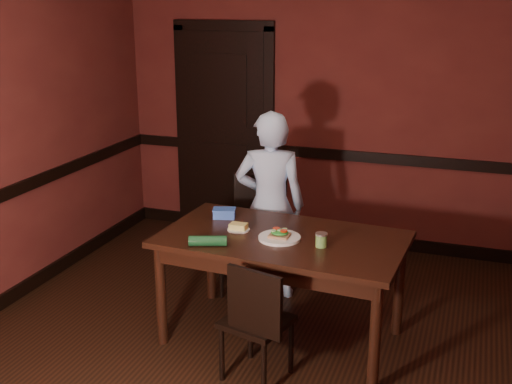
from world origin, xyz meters
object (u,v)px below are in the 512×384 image
Objects in this scene: dining_table at (282,288)px; cheese_saucer at (238,228)px; food_tub at (224,213)px; sandwich_plate at (280,236)px; chair_near at (257,319)px; sauce_jar at (321,240)px; chair_far at (247,235)px; person at (270,206)px.

dining_table is 10.44× the size of cheese_saucer.
sandwich_plate is at bearing -44.69° from food_tub.
cheese_saucer is at bearing -63.88° from food_tub.
chair_near reaches higher than dining_table.
chair_near is (-0.01, -0.52, 0.02)m from dining_table.
sandwich_plate is at bearing 172.82° from sauce_jar.
chair_far reaches higher than sandwich_plate.
food_tub is (-0.52, 0.75, 0.41)m from chair_near.
cheese_saucer is (-0.33, 0.54, 0.39)m from chair_near.
chair_near is 2.83× the size of sandwich_plate.
person is at bearing -60.92° from chair_near.
cheese_saucer is (-0.02, -0.66, 0.04)m from person.
sauce_jar is at bearing -9.60° from cheese_saucer.
sauce_jar is 0.59× the size of cheese_saucer.
sandwich_plate is (0.52, -0.75, 0.33)m from chair_far.
food_tub is at bearing 132.28° from cheese_saucer.
dining_table is 1.09× the size of person.
sauce_jar reaches higher than chair_near.
chair_far is 0.97m from sandwich_plate.
dining_table is 2.04× the size of chair_near.
chair_near is 0.74m from cheese_saucer.
sauce_jar reaches higher than sandwich_plate.
sauce_jar is 0.88m from food_tub.
sauce_jar is at bearing 114.76° from person.
sandwich_plate is at bearing -75.42° from chair_near.
sandwich_plate is 1.81× the size of cheese_saucer.
chair_far is at bearing -22.01° from person.
chair_near is at bearing -87.27° from dining_table.
chair_near is at bearing -71.37° from food_tub.
food_tub reaches higher than dining_table.
food_tub is at bearing 158.64° from sauce_jar.
sandwich_plate is (0.00, 0.47, 0.39)m from chair_near.
cheese_saucer is at bearing -43.99° from chair_near.
food_tub reaches higher than cheese_saucer.
chair_near is at bearing -81.96° from chair_far.
sandwich_plate reaches higher than food_tub.
dining_table is 8.66× the size of food_tub.
sauce_jar is at bearing -13.78° from dining_table.
dining_table is at bearing 162.89° from sauce_jar.
sauce_jar reaches higher than food_tub.
food_tub is (-0.52, 0.28, 0.02)m from sandwich_plate.
food_tub is (-0.22, -0.44, 0.05)m from person.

